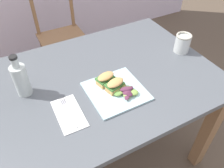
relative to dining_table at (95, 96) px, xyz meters
The scene contains 11 objects.
ground_plane 0.65m from the dining_table, 56.36° to the right, with size 8.10×8.10×0.00m, color brown.
dining_table is the anchor object (origin of this frame).
chair_wooden_far 1.01m from the dining_table, 83.19° to the left, with size 0.40×0.40×0.87m.
plate_lunch 0.19m from the dining_table, 66.23° to the right, with size 0.27×0.27×0.01m, color silver.
sandwich_half_front 0.21m from the dining_table, 63.82° to the right, with size 0.10×0.08×0.06m.
sandwich_half_back 0.17m from the dining_table, 55.13° to the right, with size 0.10×0.08×0.06m.
salad_mixed_greens 0.24m from the dining_table, 62.54° to the right, with size 0.12×0.12×0.03m.
napkin_folded 0.28m from the dining_table, 142.01° to the right, with size 0.11×0.21×0.00m, color white.
fork_on_napkin 0.27m from the dining_table, 145.26° to the right, with size 0.03×0.19×0.00m.
bottle_cold_brew 0.40m from the dining_table, 167.48° to the left, with size 0.07×0.07×0.22m.
mason_jar_iced_tea 0.60m from the dining_table, ahead, with size 0.09×0.09×0.11m.
Camera 1 is at (-0.45, -0.66, 1.54)m, focal length 36.61 mm.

